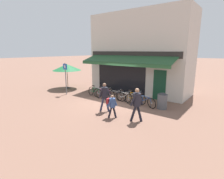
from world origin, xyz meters
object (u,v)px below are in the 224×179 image
pedestrian_adult (104,94)px  bicycle_blue (145,101)px  bicycle_purple (104,93)px  bicycle_black (114,95)px  cafe_parasol (67,67)px  bicycle_orange (134,98)px  parking_sign (66,75)px  bicycle_silver (124,97)px  pedestrian_second_adult (137,101)px  litter_bin (162,101)px  pedestrian_child (112,104)px  bicycle_green (95,92)px

pedestrian_adult → bicycle_blue: bearing=57.1°
bicycle_purple → bicycle_black: bicycle_black is taller
bicycle_purple → cafe_parasol: bearing=162.3°
bicycle_orange → pedestrian_adult: size_ratio=1.06×
parking_sign → bicycle_silver: bearing=10.5°
pedestrian_second_adult → litter_bin: (0.28, 2.59, -0.51)m
bicycle_orange → pedestrian_adult: 2.40m
litter_bin → pedestrian_second_adult: bearing=-96.2°
bicycle_orange → pedestrian_second_adult: pedestrian_second_adult is taller
bicycle_purple → parking_sign: bearing=-174.1°
parking_sign → pedestrian_second_adult: bearing=-11.1°
parking_sign → bicycle_black: bearing=12.4°
bicycle_black → parking_sign: parking_sign is taller
pedestrian_child → pedestrian_second_adult: (1.24, 0.35, 0.26)m
bicycle_blue → bicycle_black: bearing=-159.1°
litter_bin → bicycle_silver: bearing=-173.4°
bicycle_purple → litter_bin: 4.27m
bicycle_silver → pedestrian_adult: size_ratio=0.99×
bicycle_orange → litter_bin: 1.86m
bicycle_blue → pedestrian_child: pedestrian_child is taller
bicycle_green → pedestrian_adult: pedestrian_adult is taller
bicycle_green → bicycle_black: bearing=14.7°
bicycle_blue → parking_sign: size_ratio=0.70×
bicycle_silver → pedestrian_adult: pedestrian_adult is taller
bicycle_silver → bicycle_black: bearing=-163.8°
bicycle_green → pedestrian_second_adult: 5.36m
pedestrian_child → cafe_parasol: cafe_parasol is taller
bicycle_green → pedestrian_adult: 3.44m
pedestrian_child → parking_sign: size_ratio=0.50×
bicycle_silver → litter_bin: 2.55m
bicycle_silver → cafe_parasol: cafe_parasol is taller
parking_sign → bicycle_green: bearing=20.4°
bicycle_silver → pedestrian_second_adult: bearing=-30.2°
bicycle_purple → litter_bin: bearing=-5.7°
cafe_parasol → bicycle_orange: bearing=-4.2°
bicycle_blue → pedestrian_adult: 2.70m
bicycle_orange → bicycle_blue: 0.83m
bicycle_black → bicycle_silver: bearing=-5.1°
bicycle_purple → bicycle_black: 0.92m
bicycle_blue → bicycle_purple: bearing=-159.6°
pedestrian_adult → bicycle_silver: bearing=92.3°
bicycle_silver → bicycle_blue: 1.51m
bicycle_green → pedestrian_child: bearing=-22.6°
bicycle_blue → litter_bin: 1.05m
bicycle_green → cafe_parasol: (-4.03, 0.70, 1.55)m
bicycle_green → litter_bin: size_ratio=1.71×
bicycle_orange → pedestrian_second_adult: bearing=-56.9°
litter_bin → cafe_parasol: size_ratio=0.39×
bicycle_blue → pedestrian_child: size_ratio=1.40×
litter_bin → cafe_parasol: bearing=177.8°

